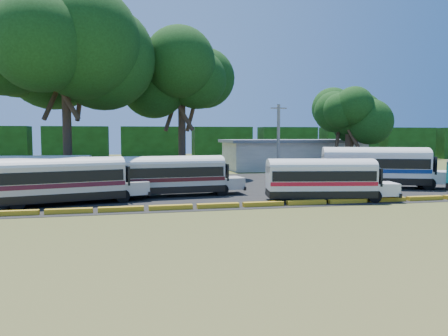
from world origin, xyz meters
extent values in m
plane|color=#3F551C|center=(0.00, 0.00, 0.00)|extent=(160.00, 160.00, 0.00)
cube|color=black|center=(1.00, 12.00, 0.01)|extent=(64.00, 24.00, 0.02)
cube|color=orange|center=(-10.50, 1.00, 0.15)|extent=(2.70, 0.45, 0.30)
cube|color=orange|center=(-7.50, 1.00, 0.15)|extent=(2.70, 0.45, 0.30)
cube|color=orange|center=(-4.50, 1.00, 0.15)|extent=(2.70, 0.45, 0.30)
cube|color=orange|center=(-1.50, 1.00, 0.15)|extent=(2.70, 0.45, 0.30)
cube|color=orange|center=(1.50, 1.00, 0.15)|extent=(2.70, 0.45, 0.30)
cube|color=orange|center=(4.50, 1.00, 0.15)|extent=(2.70, 0.45, 0.30)
cube|color=orange|center=(7.50, 1.00, 0.15)|extent=(2.70, 0.45, 0.30)
cube|color=orange|center=(10.50, 1.00, 0.15)|extent=(2.70, 0.45, 0.30)
cube|color=orange|center=(13.50, 1.00, 0.15)|extent=(2.70, 0.45, 0.30)
cube|color=orange|center=(16.50, 1.00, 0.15)|extent=(2.70, 0.45, 0.30)
cube|color=silver|center=(18.00, 30.00, 1.80)|extent=(18.00, 8.00, 3.60)
cube|color=slate|center=(18.00, 30.00, 3.80)|extent=(19.00, 9.00, 0.40)
cube|color=#13330E|center=(-12.00, 48.00, 3.00)|extent=(10.00, 4.00, 6.00)
cube|color=#13330E|center=(0.00, 48.00, 3.00)|extent=(10.00, 4.00, 6.00)
cube|color=#13330E|center=(12.00, 48.00, 3.00)|extent=(10.00, 4.00, 6.00)
cube|color=#13330E|center=(24.00, 48.00, 3.00)|extent=(10.00, 4.00, 6.00)
cube|color=#13330E|center=(36.00, 48.00, 3.00)|extent=(10.00, 4.00, 6.00)
cube|color=#13330E|center=(48.00, 48.00, 3.00)|extent=(10.00, 4.00, 6.00)
cylinder|color=black|center=(-7.06, 7.73, 0.47)|extent=(0.95, 0.32, 0.94)
cylinder|color=black|center=(-6.95, 9.73, 0.47)|extent=(0.95, 0.32, 0.94)
cylinder|color=black|center=(-13.30, 10.10, 0.47)|extent=(0.95, 0.32, 0.94)
cube|color=black|center=(-10.65, 8.94, 0.61)|extent=(7.80, 2.79, 0.52)
cube|color=maroon|center=(-10.65, 8.94, 1.72)|extent=(7.80, 2.79, 1.71)
cube|color=black|center=(-10.65, 8.94, 1.92)|extent=(7.50, 2.82, 0.72)
ellipsoid|color=silver|center=(-10.65, 8.94, 2.58)|extent=(7.80, 2.79, 1.05)
cube|color=maroon|center=(-5.97, 8.67, 0.89)|extent=(1.80, 2.16, 0.89)
cube|color=black|center=(-6.56, 8.70, 1.80)|extent=(0.27, 2.16, 1.29)
cube|color=black|center=(-5.18, 8.62, 0.52)|extent=(0.30, 2.30, 0.28)
cylinder|color=black|center=(-4.44, 4.41, 0.48)|extent=(0.99, 0.49, 0.96)
cylinder|color=black|center=(-4.92, 6.40, 0.48)|extent=(0.99, 0.49, 0.96)
cylinder|color=black|center=(-10.75, 2.88, 0.48)|extent=(0.99, 0.49, 0.96)
cylinder|color=black|center=(-11.23, 4.86, 0.48)|extent=(0.99, 0.49, 0.96)
cube|color=black|center=(-8.30, 4.52, 0.62)|extent=(8.18, 4.17, 0.53)
cube|color=beige|center=(-8.30, 4.52, 1.75)|extent=(8.18, 4.17, 1.75)
cube|color=black|center=(-8.30, 4.52, 1.96)|extent=(7.88, 4.15, 0.73)
cube|color=#4D1322|center=(-8.30, 4.52, 1.40)|extent=(8.11, 4.19, 0.29)
ellipsoid|color=silver|center=(-8.30, 4.52, 2.63)|extent=(8.18, 4.17, 1.07)
cube|color=beige|center=(-3.66, 5.65, 0.91)|extent=(2.17, 2.45, 0.91)
cube|color=black|center=(-4.24, 5.51, 1.84)|extent=(0.66, 2.17, 1.31)
cube|color=black|center=(-2.87, 5.85, 0.53)|extent=(0.72, 2.31, 0.29)
cylinder|color=black|center=(2.94, 6.28, 0.46)|extent=(0.94, 0.33, 0.93)
cylinder|color=black|center=(2.78, 8.25, 0.46)|extent=(0.94, 0.33, 0.93)
cylinder|color=black|center=(-3.34, 5.78, 0.46)|extent=(0.94, 0.33, 0.93)
cylinder|color=black|center=(-3.49, 7.76, 0.46)|extent=(0.94, 0.33, 0.93)
cube|color=black|center=(-0.74, 6.98, 0.60)|extent=(7.75, 2.91, 0.51)
cube|color=#BBB8A9|center=(-0.74, 6.98, 1.70)|extent=(7.75, 2.91, 1.69)
cube|color=black|center=(-0.74, 6.98, 1.90)|extent=(7.46, 2.94, 0.71)
cube|color=#4C1316|center=(-0.74, 6.98, 1.36)|extent=(7.68, 2.94, 0.28)
ellipsoid|color=silver|center=(-0.74, 6.98, 2.55)|extent=(7.75, 2.91, 1.04)
cube|color=#BBB8A9|center=(3.88, 7.35, 0.88)|extent=(1.82, 2.16, 0.88)
cube|color=black|center=(3.30, 7.30, 1.78)|extent=(0.31, 2.13, 1.27)
cube|color=black|center=(4.66, 7.41, 0.51)|extent=(0.35, 2.28, 0.28)
cube|color=black|center=(-4.48, 6.68, 0.51)|extent=(0.35, 2.28, 0.28)
cylinder|color=black|center=(12.37, 0.70, 0.45)|extent=(0.93, 0.41, 0.90)
cylinder|color=black|center=(12.72, 2.60, 0.45)|extent=(0.93, 0.41, 0.90)
cylinder|color=black|center=(6.33, 1.82, 0.45)|extent=(0.93, 0.41, 0.90)
cylinder|color=black|center=(6.68, 3.72, 0.45)|extent=(0.93, 0.41, 0.90)
cube|color=black|center=(9.08, 2.29, 0.59)|extent=(7.69, 3.56, 0.50)
cube|color=silver|center=(9.08, 2.29, 1.66)|extent=(7.69, 3.56, 1.65)
cube|color=black|center=(9.08, 2.29, 1.86)|extent=(7.41, 3.56, 0.69)
cube|color=red|center=(9.08, 2.29, 1.33)|extent=(7.63, 3.58, 0.27)
ellipsoid|color=silver|center=(9.08, 2.29, 2.48)|extent=(7.69, 3.56, 1.02)
cube|color=silver|center=(13.52, 1.47, 0.86)|extent=(1.96, 2.25, 0.86)
cube|color=black|center=(12.96, 1.58, 1.74)|extent=(0.51, 2.07, 1.24)
cube|color=black|center=(14.28, 1.33, 0.50)|extent=(0.56, 2.21, 0.27)
cube|color=black|center=(5.49, 2.95, 0.50)|extent=(0.56, 2.21, 0.27)
cylinder|color=black|center=(20.54, 5.81, 0.54)|extent=(1.12, 0.66, 1.08)
cylinder|color=black|center=(21.34, 7.97, 0.54)|extent=(1.12, 0.66, 1.08)
cylinder|color=black|center=(13.67, 8.36, 0.54)|extent=(1.12, 0.66, 1.08)
cylinder|color=black|center=(14.47, 10.52, 0.54)|extent=(1.12, 0.66, 1.08)
cube|color=black|center=(17.00, 8.36, 0.70)|extent=(9.22, 5.60, 0.59)
cube|color=white|center=(17.00, 8.36, 1.98)|extent=(9.22, 5.60, 1.97)
cube|color=black|center=(17.00, 8.36, 2.21)|extent=(8.91, 5.54, 0.83)
cube|color=navy|center=(17.00, 8.36, 1.58)|extent=(9.16, 5.61, 0.32)
ellipsoid|color=silver|center=(17.00, 8.36, 2.96)|extent=(9.22, 5.60, 1.21)
cube|color=white|center=(22.05, 6.48, 1.02)|extent=(2.64, 2.90, 1.02)
cube|color=black|center=(21.42, 6.72, 2.08)|extent=(1.01, 2.38, 1.48)
cube|color=black|center=(12.91, 9.87, 0.59)|extent=(1.10, 2.54, 0.32)
cylinder|color=#392A1C|center=(-9.40, 16.30, 4.57)|extent=(0.80, 0.80, 9.15)
cylinder|color=#392A1C|center=(-8.18, 16.74, 8.49)|extent=(1.52, 3.19, 5.17)
cylinder|color=#392A1C|center=(-10.39, 17.13, 8.49)|extent=(2.42, 2.76, 5.17)
cylinder|color=#392A1C|center=(-9.62, 15.02, 8.49)|extent=(3.27, 1.00, 5.17)
ellipsoid|color=#13330E|center=(-9.40, 16.30, 13.24)|extent=(12.90, 12.90, 9.46)
cylinder|color=#392A1C|center=(1.81, 21.66, 3.88)|extent=(0.80, 0.80, 7.77)
cylinder|color=#392A1C|center=(3.03, 22.10, 7.21)|extent=(1.37, 2.79, 4.42)
cylinder|color=#392A1C|center=(0.81, 22.49, 7.21)|extent=(2.14, 2.43, 4.42)
cylinder|color=#392A1C|center=(1.58, 20.38, 7.21)|extent=(2.84, 0.92, 4.42)
ellipsoid|color=#13330E|center=(1.81, 21.66, 11.32)|extent=(9.65, 9.65, 7.08)
cylinder|color=#392A1C|center=(22.24, 22.65, 2.42)|extent=(0.80, 0.80, 4.84)
cylinder|color=#392A1C|center=(23.46, 23.09, 4.49)|extent=(1.06, 1.93, 2.84)
cylinder|color=#392A1C|center=(21.25, 23.48, 4.49)|extent=(1.55, 1.73, 2.84)
cylinder|color=#392A1C|center=(22.02, 21.37, 4.49)|extent=(1.94, 0.76, 2.84)
ellipsoid|color=#13330E|center=(22.24, 22.65, 7.24)|extent=(7.01, 7.01, 5.14)
cylinder|color=gray|center=(10.24, 14.24, 3.79)|extent=(0.30, 0.30, 7.58)
cube|color=gray|center=(10.24, 14.24, 7.20)|extent=(1.60, 0.12, 0.12)
camera|label=1|loc=(-4.11, -25.85, 4.65)|focal=35.00mm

